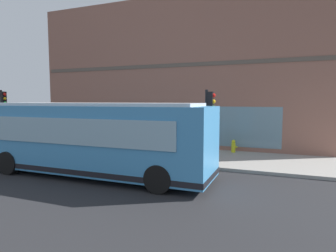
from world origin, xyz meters
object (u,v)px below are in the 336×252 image
(pedestrian_walking_along_curb, at_px, (49,131))
(traffic_light_down_block, at_px, (3,107))
(fire_hydrant, at_px, (233,146))
(pedestrian_near_hydrant, at_px, (108,133))
(city_bus_nearside, at_px, (94,139))
(traffic_light_near_corner, at_px, (209,113))
(newspaper_vending_box, at_px, (93,144))

(pedestrian_walking_along_curb, bearing_deg, traffic_light_down_block, 141.00)
(fire_hydrant, bearing_deg, pedestrian_near_hydrant, 94.97)
(city_bus_nearside, bearing_deg, pedestrian_walking_along_curb, 54.71)
(traffic_light_down_block, height_order, pedestrian_near_hydrant, traffic_light_down_block)
(traffic_light_near_corner, xyz_separation_m, pedestrian_near_hydrant, (3.02, 7.48, -1.55))
(traffic_light_down_block, relative_size, fire_hydrant, 4.99)
(pedestrian_near_hydrant, relative_size, newspaper_vending_box, 1.76)
(city_bus_nearside, xyz_separation_m, traffic_light_down_block, (3.35, 9.43, 1.17))
(pedestrian_near_hydrant, xyz_separation_m, newspaper_vending_box, (-1.96, -0.19, -0.45))
(traffic_light_near_corner, distance_m, pedestrian_walking_along_curb, 12.23)
(city_bus_nearside, height_order, pedestrian_near_hydrant, city_bus_nearside)
(city_bus_nearside, xyz_separation_m, pedestrian_near_hydrant, (6.10, 3.31, -0.50))
(traffic_light_near_corner, bearing_deg, fire_hydrant, -9.15)
(traffic_light_down_block, height_order, pedestrian_walking_along_curb, traffic_light_down_block)
(city_bus_nearside, distance_m, traffic_light_down_block, 10.08)
(traffic_light_down_block, distance_m, newspaper_vending_box, 6.71)
(traffic_light_down_block, relative_size, newspaper_vending_box, 4.10)
(fire_hydrant, height_order, pedestrian_near_hydrant, pedestrian_near_hydrant)
(traffic_light_near_corner, relative_size, traffic_light_down_block, 0.95)
(traffic_light_near_corner, xyz_separation_m, newspaper_vending_box, (1.07, 7.28, -2.00))
(newspaper_vending_box, bearing_deg, fire_hydrant, -71.36)
(fire_hydrant, relative_size, pedestrian_walking_along_curb, 0.47)
(traffic_light_down_block, distance_m, fire_hydrant, 14.78)
(pedestrian_near_hydrant, height_order, newspaper_vending_box, pedestrian_near_hydrant)
(city_bus_nearside, height_order, traffic_light_down_block, traffic_light_down_block)
(newspaper_vending_box, bearing_deg, city_bus_nearside, -143.05)
(city_bus_nearside, relative_size, pedestrian_near_hydrant, 6.36)
(traffic_light_down_block, bearing_deg, pedestrian_walking_along_curb, -39.00)
(pedestrian_near_hydrant, relative_size, pedestrian_walking_along_curb, 0.99)
(traffic_light_near_corner, bearing_deg, newspaper_vending_box, 81.67)
(city_bus_nearside, distance_m, pedestrian_near_hydrant, 6.96)
(city_bus_nearside, height_order, pedestrian_walking_along_curb, city_bus_nearside)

